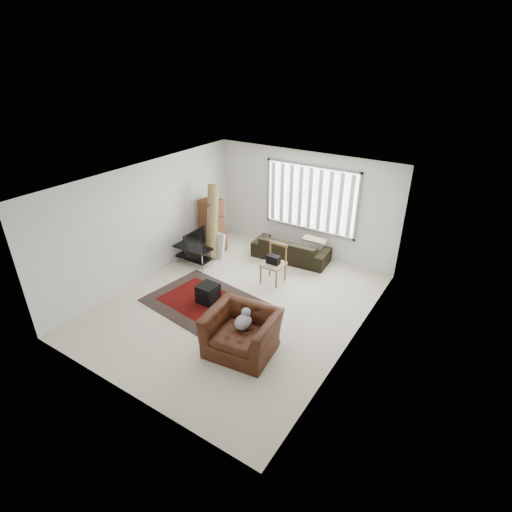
{
  "coord_description": "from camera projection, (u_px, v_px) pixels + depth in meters",
  "views": [
    {
      "loc": [
        4.22,
        -5.79,
        4.87
      ],
      "look_at": [
        0.23,
        0.39,
        1.05
      ],
      "focal_mm": 28.0,
      "sensor_mm": 36.0,
      "label": 1
    }
  ],
  "objects": [
    {
      "name": "armchair",
      "position": [
        242.0,
        330.0,
        7.06
      ],
      "size": [
        1.34,
        1.2,
        0.9
      ],
      "rotation": [
        0.0,
        0.0,
        0.12
      ],
      "color": "#3A180B",
      "rests_on": "ground"
    },
    {
      "name": "subwoofer",
      "position": [
        208.0,
        293.0,
        8.55
      ],
      "size": [
        0.4,
        0.4,
        0.4
      ],
      "primitive_type": "cube",
      "rotation": [
        0.0,
        0.0,
        -0.01
      ],
      "color": "black",
      "rests_on": "persian_rug"
    },
    {
      "name": "side_chair",
      "position": [
        274.0,
        262.0,
        9.19
      ],
      "size": [
        0.5,
        0.5,
        0.92
      ],
      "rotation": [
        0.0,
        0.0,
        0.01
      ],
      "color": "tan",
      "rests_on": "ground"
    },
    {
      "name": "room",
      "position": [
        251.0,
        221.0,
        8.14
      ],
      "size": [
        6.0,
        6.02,
        2.71
      ],
      "color": "beige",
      "rests_on": "ground"
    },
    {
      "name": "rolled_rug",
      "position": [
        212.0,
        222.0,
        10.2
      ],
      "size": [
        0.55,
        0.83,
        1.9
      ],
      "primitive_type": "cylinder",
      "rotation": [
        -0.27,
        0.0,
        0.37
      ],
      "color": "olive",
      "rests_on": "ground"
    },
    {
      "name": "persian_rug",
      "position": [
        208.0,
        304.0,
        8.54
      ],
      "size": [
        2.8,
        2.04,
        0.02
      ],
      "color": "black",
      "rests_on": "ground"
    },
    {
      "name": "sofa",
      "position": [
        291.0,
        246.0,
        10.25
      ],
      "size": [
        2.04,
        1.02,
        0.76
      ],
      "primitive_type": "imported",
      "rotation": [
        0.0,
        0.0,
        3.23
      ],
      "color": "black",
      "rests_on": "ground"
    },
    {
      "name": "tv",
      "position": [
        192.0,
        239.0,
        9.84
      ],
      "size": [
        0.1,
        0.79,
        0.45
      ],
      "primitive_type": "imported",
      "rotation": [
        0.0,
        0.0,
        1.57
      ],
      "color": "black",
      "rests_on": "tv_stand"
    },
    {
      "name": "moving_boxes",
      "position": [
        212.0,
        228.0,
        10.58
      ],
      "size": [
        0.67,
        0.63,
        1.43
      ],
      "color": "brown",
      "rests_on": "ground"
    },
    {
      "name": "tv_stand",
      "position": [
        193.0,
        252.0,
        10.0
      ],
      "size": [
        0.98,
        0.44,
        0.49
      ],
      "color": "black",
      "rests_on": "ground"
    },
    {
      "name": "white_flatpack",
      "position": [
        216.0,
        245.0,
        10.43
      ],
      "size": [
        0.53,
        0.25,
        0.65
      ],
      "primitive_type": "cube",
      "rotation": [
        -0.21,
        0.0,
        -0.08
      ],
      "color": "silver",
      "rests_on": "ground"
    }
  ]
}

